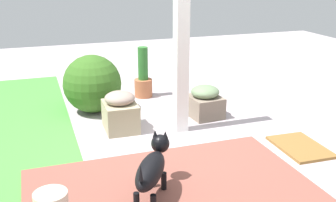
# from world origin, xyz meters

# --- Properties ---
(ground_plane) EXTENTS (12.00, 12.00, 0.00)m
(ground_plane) POSITION_xyz_m (0.00, 0.00, 0.00)
(ground_plane) COLOR #B2A4A9
(brick_path) EXTENTS (1.80, 2.40, 0.02)m
(brick_path) POSITION_xyz_m (-1.03, 0.37, 0.01)
(brick_path) COLOR brown
(brick_path) RESTS_ON ground
(porch_pillar) EXTENTS (0.14, 0.14, 2.03)m
(porch_pillar) POSITION_xyz_m (0.33, -0.16, 1.02)
(porch_pillar) COLOR white
(porch_pillar) RESTS_ON ground
(stone_planter_nearest) EXTENTS (0.44, 0.40, 0.40)m
(stone_planter_nearest) POSITION_xyz_m (0.65, -0.60, 0.19)
(stone_planter_nearest) COLOR #7D6D5E
(stone_planter_nearest) RESTS_ON ground
(stone_planter_mid) EXTENTS (0.47, 0.37, 0.46)m
(stone_planter_mid) POSITION_xyz_m (0.57, 0.48, 0.22)
(stone_planter_mid) COLOR tan
(stone_planter_mid) RESTS_ON ground
(round_shrub) EXTENTS (0.74, 0.74, 0.74)m
(round_shrub) POSITION_xyz_m (1.29, 0.67, 0.37)
(round_shrub) COLOR #335F1E
(round_shrub) RESTS_ON ground
(terracotta_pot_tall) EXTENTS (0.25, 0.25, 0.72)m
(terracotta_pot_tall) POSITION_xyz_m (1.67, -0.10, 0.25)
(terracotta_pot_tall) COLOR #AB5F3C
(terracotta_pot_tall) RESTS_ON ground
(dog) EXTENTS (0.66, 0.48, 0.48)m
(dog) POSITION_xyz_m (-0.94, 0.55, 0.28)
(dog) COLOR black
(dog) RESTS_ON ground
(doormat) EXTENTS (0.66, 0.46, 0.03)m
(doormat) POSITION_xyz_m (-0.53, -1.17, 0.01)
(doormat) COLOR brown
(doormat) RESTS_ON ground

